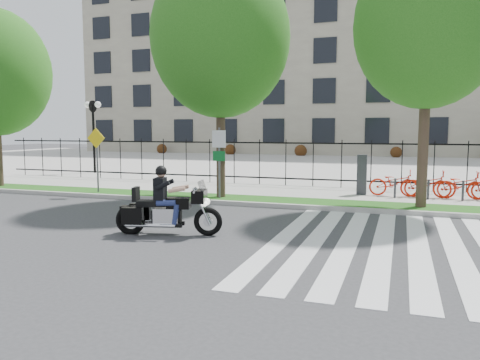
% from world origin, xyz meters
% --- Properties ---
extents(ground, '(120.00, 120.00, 0.00)m').
position_xyz_m(ground, '(0.00, 0.00, 0.00)').
color(ground, '#323235').
rests_on(ground, ground).
extents(curb, '(60.00, 0.20, 0.15)m').
position_xyz_m(curb, '(0.00, 4.10, 0.07)').
color(curb, '#9E9C95').
rests_on(curb, ground).
extents(grass_verge, '(60.00, 1.50, 0.15)m').
position_xyz_m(grass_verge, '(0.00, 4.95, 0.07)').
color(grass_verge, '#215B16').
rests_on(grass_verge, ground).
extents(sidewalk, '(60.00, 3.50, 0.15)m').
position_xyz_m(sidewalk, '(0.00, 7.45, 0.07)').
color(sidewalk, '#AEAAA2').
rests_on(sidewalk, ground).
extents(plaza, '(80.00, 34.00, 0.10)m').
position_xyz_m(plaza, '(0.00, 25.00, 0.05)').
color(plaza, '#AEAAA2').
rests_on(plaza, ground).
extents(crosswalk_stripes, '(5.70, 8.00, 0.01)m').
position_xyz_m(crosswalk_stripes, '(4.83, 0.00, 0.01)').
color(crosswalk_stripes, silver).
rests_on(crosswalk_stripes, ground).
extents(iron_fence, '(30.00, 0.06, 2.00)m').
position_xyz_m(iron_fence, '(0.00, 9.20, 1.15)').
color(iron_fence, black).
rests_on(iron_fence, sidewalk).
extents(office_building, '(60.00, 21.90, 20.15)m').
position_xyz_m(office_building, '(0.00, 44.92, 9.97)').
color(office_building, gray).
rests_on(office_building, ground).
extents(lamp_post_left, '(1.06, 0.70, 4.25)m').
position_xyz_m(lamp_post_left, '(-12.00, 12.00, 3.21)').
color(lamp_post_left, black).
rests_on(lamp_post_left, ground).
extents(street_tree_1, '(4.90, 4.90, 8.47)m').
position_xyz_m(street_tree_1, '(-1.38, 4.95, 5.79)').
color(street_tree_1, '#34271C').
rests_on(street_tree_1, grass_verge).
extents(street_tree_2, '(4.48, 4.48, 8.19)m').
position_xyz_m(street_tree_2, '(5.41, 4.95, 5.75)').
color(street_tree_2, '#34271C').
rests_on(street_tree_2, grass_verge).
extents(sign_pole_regulatory, '(0.50, 0.09, 2.50)m').
position_xyz_m(sign_pole_regulatory, '(-1.29, 4.58, 1.74)').
color(sign_pole_regulatory, '#59595B').
rests_on(sign_pole_regulatory, grass_verge).
extents(sign_pole_warning, '(0.78, 0.09, 2.49)m').
position_xyz_m(sign_pole_warning, '(-6.40, 4.58, 1.74)').
color(sign_pole_warning, '#59595B').
rests_on(sign_pole_warning, grass_verge).
extents(motorcycle_rider, '(2.62, 1.12, 2.06)m').
position_xyz_m(motorcycle_rider, '(-0.58, -0.64, 0.68)').
color(motorcycle_rider, black).
rests_on(motorcycle_rider, ground).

